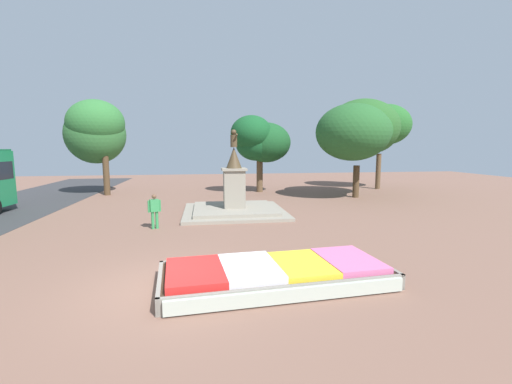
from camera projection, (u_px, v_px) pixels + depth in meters
name	position (u px, v px, depth m)	size (l,w,h in m)	color
ground_plane	(165.00, 289.00, 8.70)	(74.16, 74.16, 0.00)	brown
flower_planter	(275.00, 274.00, 9.01)	(6.22, 3.09, 0.55)	#38281C
statue_monument	(234.00, 201.00, 18.57)	(5.41, 5.41, 4.50)	gray
pedestrian_crossing_plaza	(154.00, 209.00, 14.95)	(0.54, 0.34, 1.54)	#338C4C
park_tree_far_left	(359.00, 130.00, 23.95)	(6.68, 6.45, 7.03)	#4C3823
park_tree_behind_statue	(259.00, 140.00, 26.38)	(4.72, 3.90, 5.96)	brown
park_tree_far_right	(96.00, 131.00, 25.61)	(4.42, 4.42, 7.04)	#4C3823
park_tree_mid_canopy	(378.00, 127.00, 29.28)	(5.35, 4.64, 7.42)	brown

